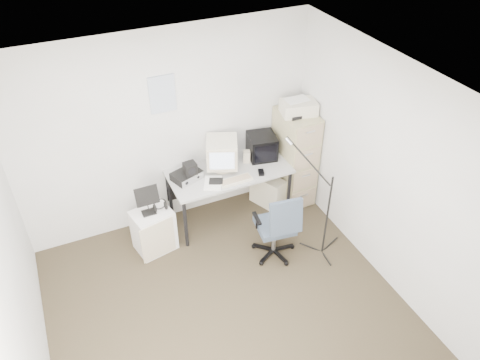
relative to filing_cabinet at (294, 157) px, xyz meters
name	(u,v)px	position (x,y,z in m)	size (l,w,h in m)	color
floor	(230,314)	(-1.58, -1.48, -0.66)	(3.60, 3.60, 0.01)	#362E1E
ceiling	(225,101)	(-1.58, -1.48, 1.85)	(3.60, 3.60, 0.01)	white
wall_back	(168,132)	(-1.58, 0.32, 0.60)	(3.60, 0.02, 2.50)	silver
wall_left	(14,291)	(-3.38, -1.48, 0.60)	(0.02, 3.60, 2.50)	silver
wall_right	(389,177)	(0.22, -1.48, 0.60)	(0.02, 3.60, 2.50)	silver
wall_calendar	(162,94)	(-1.60, 0.31, 1.10)	(0.30, 0.02, 0.44)	white
filing_cabinet	(294,157)	(0.00, 0.00, 0.00)	(0.40, 0.60, 1.30)	tan
printer	(299,107)	(0.00, 0.00, 0.73)	(0.42, 0.29, 0.16)	beige
desk	(230,194)	(-0.95, -0.03, -0.29)	(1.50, 0.70, 0.73)	#A5A5A5
crt_monitor	(222,155)	(-1.01, 0.05, 0.28)	(0.37, 0.39, 0.41)	beige
crt_tv	(262,146)	(-0.44, 0.09, 0.23)	(0.34, 0.36, 0.31)	black
desk_speaker	(247,157)	(-0.67, 0.06, 0.16)	(0.08, 0.08, 0.16)	#C1B39A
keyboard	(236,180)	(-0.97, -0.26, 0.09)	(0.41, 0.15, 0.02)	beige
mouse	(261,172)	(-0.62, -0.25, 0.10)	(0.07, 0.11, 0.03)	black
radio_receiver	(187,175)	(-1.48, 0.03, 0.13)	(0.34, 0.24, 0.10)	black
radio_speaker	(190,168)	(-1.44, -0.01, 0.25)	(0.14, 0.13, 0.14)	black
papers	(213,183)	(-1.23, -0.19, 0.09)	(0.20, 0.28, 0.02)	white
pc_tower	(268,191)	(-0.39, -0.02, -0.43)	(0.21, 0.47, 0.44)	beige
office_chair	(275,224)	(-0.75, -0.88, -0.19)	(0.53, 0.53, 0.92)	#3C4C5E
side_cart	(154,230)	(-2.01, -0.20, -0.37)	(0.45, 0.36, 0.55)	white
music_stand	(147,200)	(-2.03, -0.19, 0.10)	(0.26, 0.14, 0.39)	black
headphones	(160,206)	(-1.89, -0.19, -0.04)	(0.17, 0.17, 0.03)	black
mic_stand	(329,205)	(-0.19, -1.10, 0.08)	(0.02, 0.02, 1.46)	black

